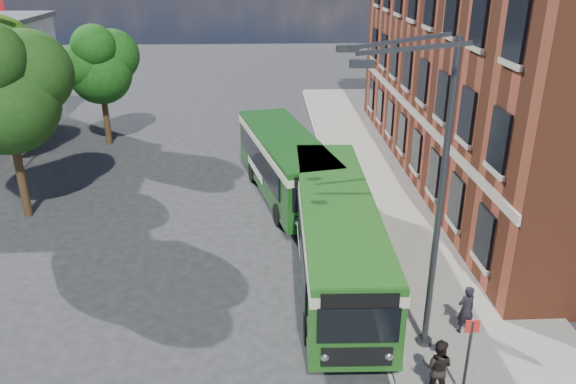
{
  "coord_description": "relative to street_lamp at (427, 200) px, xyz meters",
  "views": [
    {
      "loc": [
        0.58,
        -15.36,
        10.74
      ],
      "look_at": [
        1.46,
        4.8,
        2.2
      ],
      "focal_mm": 35.0,
      "sensor_mm": 36.0,
      "label": 1
    }
  ],
  "objects": [
    {
      "name": "ground",
      "position": [
        -4.84,
        2.0,
        -4.79
      ],
      "size": [
        120.0,
        120.0,
        0.0
      ],
      "primitive_type": "plane",
      "color": "#28282B",
      "rests_on": "ground"
    },
    {
      "name": "pavement",
      "position": [
        2.16,
        10.0,
        -4.72
      ],
      "size": [
        6.0,
        48.0,
        0.15
      ],
      "primitive_type": "cube",
      "color": "gray",
      "rests_on": "ground"
    },
    {
      "name": "kerb_line",
      "position": [
        -0.89,
        10.0,
        -4.79
      ],
      "size": [
        0.12,
        48.0,
        0.01
      ],
      "primitive_type": "cube",
      "color": "beige",
      "rests_on": "ground"
    },
    {
      "name": "brick_office",
      "position": [
        9.16,
        14.0,
        2.18
      ],
      "size": [
        12.1,
        26.0,
        14.2
      ],
      "color": "brown",
      "rests_on": "ground"
    },
    {
      "name": "flagpole",
      "position": [
        -17.29,
        15.0,
        0.15
      ],
      "size": [
        0.95,
        0.1,
        9.0
      ],
      "color": "#343638",
      "rests_on": "ground"
    },
    {
      "name": "street_lamp",
      "position": [
        0.0,
        0.0,
        0.0
      ],
      "size": [
        2.96,
        2.38,
        9.0
      ],
      "color": "#343638",
      "rests_on": "ground"
    },
    {
      "name": "bus_stop_sign",
      "position": [
        0.76,
        -2.2,
        -3.28
      ],
      "size": [
        0.35,
        0.08,
        2.52
      ],
      "color": "#343638",
      "rests_on": "ground"
    },
    {
      "name": "bus_front",
      "position": [
        -1.78,
        4.35,
        -2.96
      ],
      "size": [
        2.87,
        11.91,
        3.02
      ],
      "color": "#235C1C",
      "rests_on": "ground"
    },
    {
      "name": "bus_rear",
      "position": [
        -3.27,
        11.62,
        -2.96
      ],
      "size": [
        4.69,
        10.26,
        3.02
      ],
      "color": "#174C16",
      "rests_on": "ground"
    },
    {
      "name": "pedestrian_a",
      "position": [
        1.69,
        0.5,
        -3.85
      ],
      "size": [
        0.66,
        0.52,
        1.59
      ],
      "primitive_type": "imported",
      "rotation": [
        0.0,
        0.0,
        3.4
      ],
      "color": "black",
      "rests_on": "pavement"
    },
    {
      "name": "pedestrian_b",
      "position": [
        0.1,
        -2.01,
        -3.82
      ],
      "size": [
        0.98,
        0.9,
        1.63
      ],
      "primitive_type": "imported",
      "rotation": [
        0.0,
        0.0,
        2.7
      ],
      "color": "black",
      "rests_on": "pavement"
    },
    {
      "name": "tree_left",
      "position": [
        -14.79,
        9.75,
        1.0
      ],
      "size": [
        5.05,
        4.8,
        8.53
      ],
      "color": "#342213",
      "rests_on": "ground"
    },
    {
      "name": "tree_right",
      "position": [
        -13.77,
        20.09,
        0.11
      ],
      "size": [
        4.28,
        4.07,
        7.23
      ],
      "color": "#342213",
      "rests_on": "ground"
    }
  ]
}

